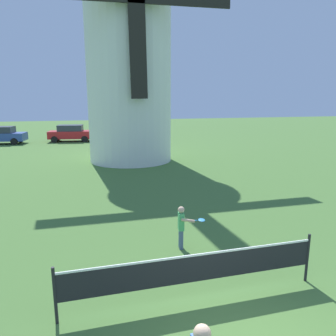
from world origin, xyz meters
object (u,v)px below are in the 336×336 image
Objects in this scene: windmill at (129,54)px; player_far at (182,225)px; parked_car_cream at (132,132)px; tennis_net at (195,269)px; parked_car_red at (71,133)px.

windmill reaches higher than player_far.
player_far is 0.29× the size of parked_car_cream.
player_far is at bearing 78.60° from tennis_net.
tennis_net is at bearing -83.57° from parked_car_red.
parked_car_red reaches higher than tennis_net.
player_far is (-0.64, -13.01, -5.98)m from windmill.
parked_car_red is at bearing 174.08° from parked_car_cream.
tennis_net is 2.28m from player_far.
windmill reaches higher than tennis_net.
parked_car_cream reaches higher than tennis_net.
parked_car_cream is (1.71, 10.56, -5.84)m from windmill.
windmill is at bearing 87.19° from player_far.
windmill is 16.41m from tennis_net.
windmill is 3.45× the size of parked_car_red.
parked_car_red is 5.81m from parked_car_cream.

